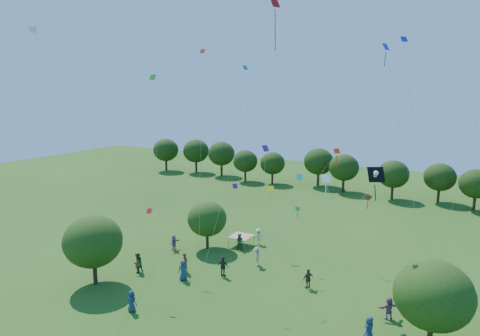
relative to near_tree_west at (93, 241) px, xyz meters
name	(u,v)px	position (x,y,z in m)	size (l,w,h in m)	color
near_tree_west	(93,241)	(0.00, 0.00, 0.00)	(5.04, 5.04, 6.18)	#422B19
near_tree_north	(207,219)	(3.79, 11.89, -0.61)	(4.16, 4.16, 5.18)	#422B19
near_tree_east	(433,295)	(26.50, 4.11, -0.10)	(5.02, 5.02, 6.07)	#422B19
treeline	(357,168)	(11.06, 44.53, 0.18)	(88.01, 8.77, 6.77)	#422B19
tent_red_stripe	(241,236)	(6.53, 14.36, -2.87)	(2.20, 2.20, 1.10)	red
tent_blue	(410,288)	(24.36, 10.55, -2.87)	(2.20, 2.20, 1.10)	#1C6BB7
crowd_person_0	(183,270)	(6.23, 4.41, -2.98)	(0.92, 0.50, 1.86)	navy
crowd_person_1	(185,263)	(5.42, 5.79, -2.96)	(0.71, 0.46, 1.90)	maroon
crowd_person_2	(240,242)	(7.01, 13.22, -3.03)	(0.87, 0.47, 1.77)	#2B6539
crowd_person_3	(258,236)	(7.97, 15.70, -3.01)	(1.17, 0.53, 1.79)	beige
crowd_person_4	(223,266)	(8.93, 6.82, -2.97)	(1.11, 0.50, 1.89)	#37312C
crowd_person_5	(389,308)	(23.45, 6.65, -3.06)	(1.59, 0.57, 1.71)	#884F85
crowd_person_6	(369,329)	(22.88, 2.94, -2.99)	(0.91, 0.49, 1.84)	navy
crowd_person_7	(138,262)	(1.45, 3.76, -2.99)	(0.69, 0.44, 1.84)	maroon
crowd_person_8	(138,263)	(1.59, 3.66, -2.97)	(0.92, 0.50, 1.87)	#245436
crowd_person_9	(257,257)	(10.49, 10.41, -2.97)	(1.23, 0.55, 1.88)	#A69B84
crowd_person_10	(308,279)	(16.49, 8.39, -3.04)	(1.03, 0.47, 1.75)	#413934
crowd_person_11	(174,243)	(1.00, 9.75, -3.09)	(1.53, 0.54, 1.63)	#925693
crowd_person_12	(132,301)	(6.15, -1.96, -3.06)	(0.84, 0.45, 1.70)	navy
crowd_person_13	(431,280)	(25.62, 13.17, -3.01)	(0.67, 0.43, 1.80)	maroon
pirate_kite	(374,177)	(22.09, 5.40, 6.94)	(6.37, 2.87, 10.21)	black
red_high_kite	(261,60)	(13.08, 5.91, 15.05)	(5.32, 3.54, 22.13)	red
small_kite_0	(150,223)	(5.48, 1.18, 2.18)	(1.78, 1.64, 5.90)	red
small_kite_1	(326,166)	(15.01, 16.69, 5.27)	(6.52, 2.60, 9.69)	#FB2E0D
small_kite_2	(270,193)	(9.87, 14.58, 2.32)	(0.79, 0.65, 5.66)	gold
small_kite_3	(154,111)	(-1.00, 9.70, 10.63)	(1.35, 1.01, 16.93)	#247F17
small_kite_4	(394,94)	(21.70, 13.00, 12.46)	(5.03, 1.74, 19.19)	blue
small_kite_5	(265,168)	(12.35, 8.20, 6.19)	(0.96, 1.29, 10.82)	#6C1A9E
small_kite_6	(72,104)	(-1.02, -0.31, 11.70)	(4.16, 8.20, 20.18)	white
small_kite_7	(296,185)	(11.85, 16.60, 3.06)	(2.85, 2.48, 6.72)	#0DD0BA
small_kite_8	(201,116)	(5.65, 8.47, 10.45)	(0.48, 1.36, 19.05)	red
small_kite_9	(378,213)	(20.77, 14.22, 1.95)	(6.22, 2.73, 5.90)	red
small_kite_10	(479,111)	(27.96, 7.99, 11.51)	(2.92, 5.68, 18.24)	orange
small_kite_11	(293,217)	(13.43, 12.08, 0.99)	(2.13, 3.87, 4.49)	#198D37
small_kite_12	(411,105)	(23.07, 13.16, 11.59)	(3.81, 1.30, 19.67)	#141EC9
small_kite_13	(234,191)	(4.65, 16.04, 1.61)	(0.56, 3.27, 5.00)	#771890
small_kite_14	(331,200)	(19.89, 2.96, 5.60)	(2.89, 1.43, 9.92)	white
small_kite_15	(240,113)	(6.11, 14.82, 10.44)	(1.90, 1.87, 17.88)	#0B81B1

